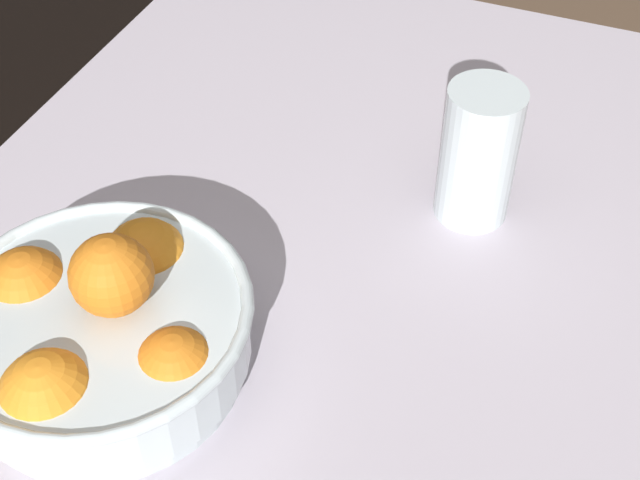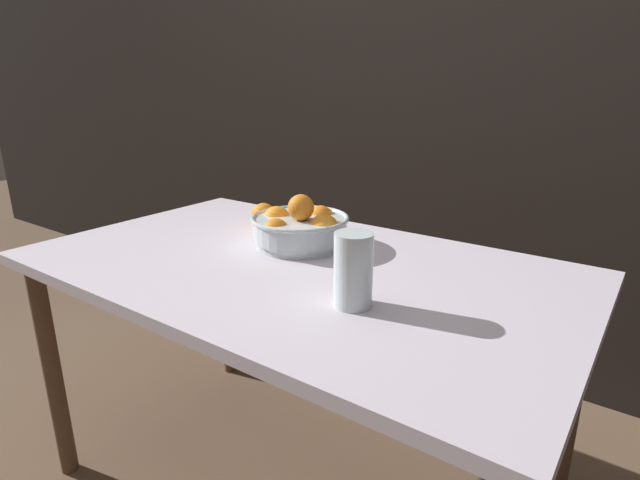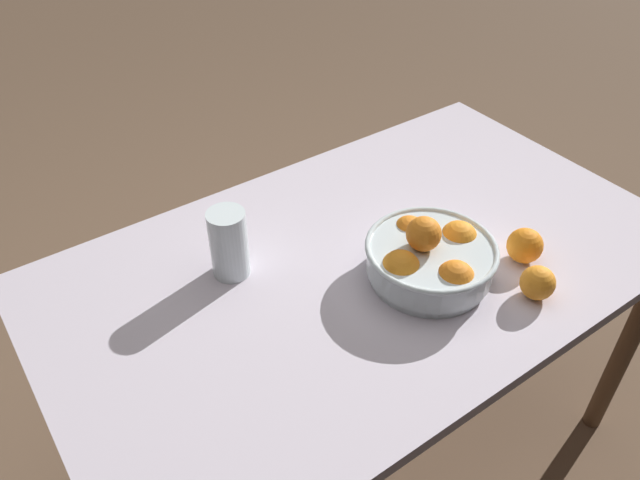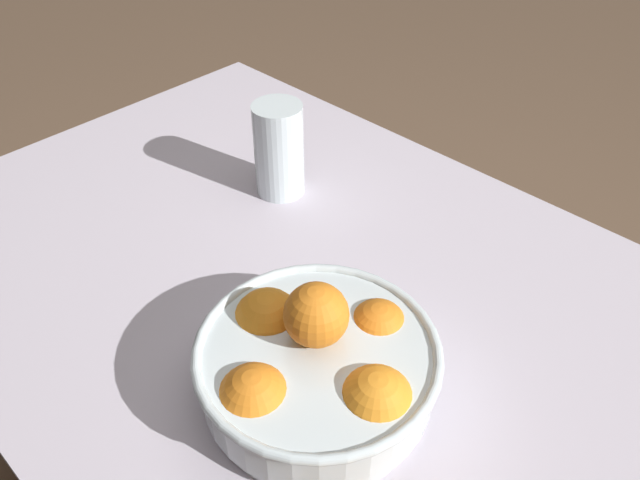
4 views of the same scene
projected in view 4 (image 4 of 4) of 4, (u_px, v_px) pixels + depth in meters
The scene contains 3 objects.
dining_table at pixel (340, 347), 0.88m from camera, with size 1.39×0.82×0.73m.
fruit_bowl at pixel (317, 366), 0.69m from camera, with size 0.27×0.27×0.15m.
juice_glass at pixel (279, 153), 1.00m from camera, with size 0.08×0.08×0.16m.
Camera 4 is at (-0.38, 0.43, 1.33)m, focal length 35.00 mm.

